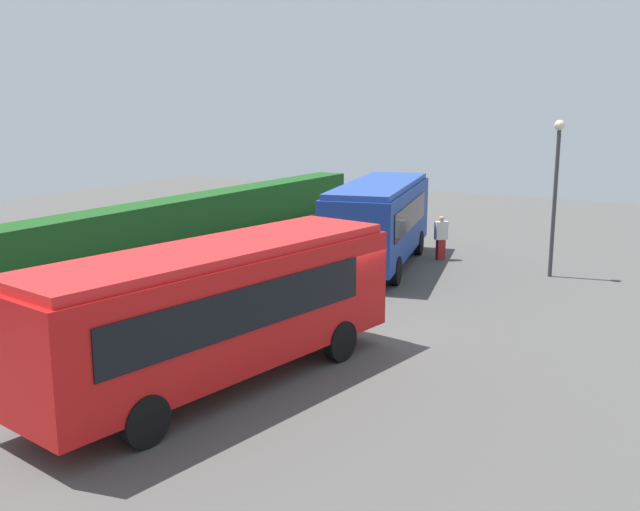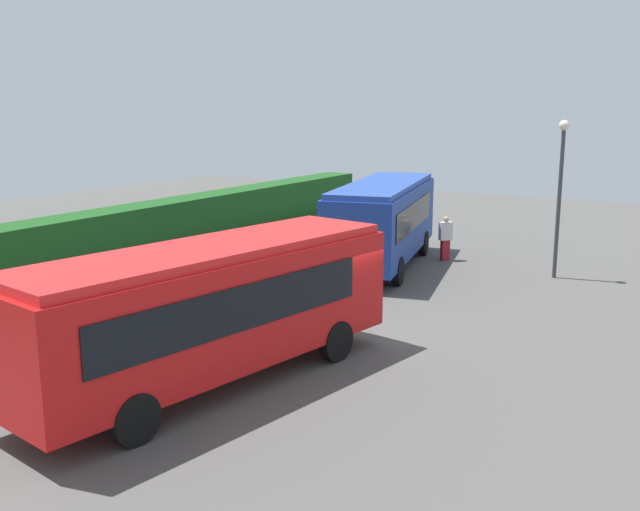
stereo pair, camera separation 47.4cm
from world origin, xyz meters
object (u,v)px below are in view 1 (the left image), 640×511
person_left (249,301)px  person_center (441,237)px  bus_red (218,306)px  bus_blue (379,219)px  lamppost (556,180)px

person_left → person_center: bearing=-135.1°
person_left → person_center: (11.58, -1.02, 0.00)m
bus_red → bus_blue: bearing=18.5°
person_left → lamppost: 12.42m
bus_red → person_left: 3.70m
bus_red → person_center: bus_red is taller
bus_red → person_center: size_ratio=5.50×
bus_blue → person_center: bearing=-48.0°
bus_red → person_left: bus_red is taller
bus_blue → lamppost: lamppost is taller
person_left → bus_red: bearing=74.9°
person_center → lamppost: 5.17m
bus_red → lamppost: size_ratio=1.75×
bus_blue → person_left: size_ratio=5.07×
person_left → person_center: person_center is taller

